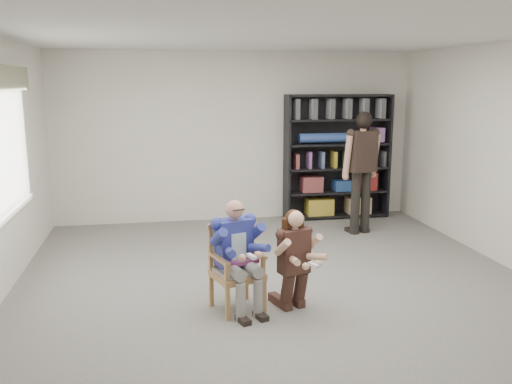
{
  "coord_description": "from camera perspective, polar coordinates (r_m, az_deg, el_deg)",
  "views": [
    {
      "loc": [
        -1.31,
        -5.45,
        2.3
      ],
      "look_at": [
        -0.2,
        0.6,
        1.05
      ],
      "focal_mm": 38.0,
      "sensor_mm": 36.0,
      "label": 1
    }
  ],
  "objects": [
    {
      "name": "window_left",
      "position": [
        6.69,
        -24.62,
        4.69
      ],
      "size": [
        0.16,
        2.0,
        1.75
      ],
      "primitive_type": null,
      "color": "white",
      "rests_on": "room_shell"
    },
    {
      "name": "armchair",
      "position": [
        5.57,
        -2.0,
        -8.0
      ],
      "size": [
        0.65,
        0.63,
        0.89
      ],
      "primitive_type": null,
      "rotation": [
        0.0,
        0.0,
        0.32
      ],
      "color": "#B07449",
      "rests_on": "floor"
    },
    {
      "name": "kneeling_woman",
      "position": [
        5.54,
        4.17,
        -7.2
      ],
      "size": [
        0.64,
        0.81,
        1.06
      ],
      "primitive_type": null,
      "rotation": [
        0.0,
        0.0,
        0.32
      ],
      "color": "#35251C",
      "rests_on": "floor"
    },
    {
      "name": "room_shell",
      "position": [
        5.68,
        3.09,
        2.34
      ],
      "size": [
        6.0,
        7.0,
        2.8
      ],
      "primitive_type": null,
      "color": "silver",
      "rests_on": "ground"
    },
    {
      "name": "bookshelf",
      "position": [
        9.32,
        8.55,
        3.66
      ],
      "size": [
        1.8,
        0.38,
        2.1
      ],
      "primitive_type": null,
      "color": "black",
      "rests_on": "floor"
    },
    {
      "name": "seated_man",
      "position": [
        5.52,
        -2.01,
        -6.69
      ],
      "size": [
        0.69,
        0.81,
        1.16
      ],
      "primitive_type": null,
      "rotation": [
        0.0,
        0.0,
        0.32
      ],
      "color": "navy",
      "rests_on": "floor"
    },
    {
      "name": "standing_man",
      "position": [
        8.39,
        11.05,
        1.88
      ],
      "size": [
        0.64,
        0.46,
        1.86
      ],
      "primitive_type": null,
      "rotation": [
        0.0,
        0.0,
        0.27
      ],
      "color": "black",
      "rests_on": "floor"
    },
    {
      "name": "floor",
      "position": [
        6.06,
        2.94,
        -10.84
      ],
      "size": [
        6.0,
        7.0,
        0.01
      ],
      "primitive_type": "cube",
      "color": "#625F5A",
      "rests_on": "ground"
    }
  ]
}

